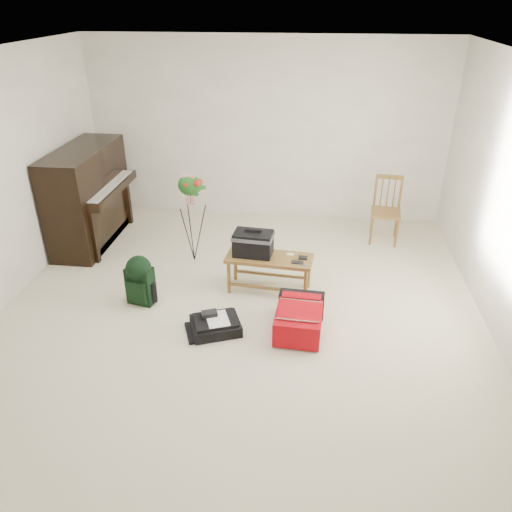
# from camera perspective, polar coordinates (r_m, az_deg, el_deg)

# --- Properties ---
(floor) EXTENTS (5.00, 5.50, 0.01)m
(floor) POSITION_cam_1_polar(r_m,az_deg,el_deg) (5.16, -2.08, -7.17)
(floor) COLOR beige
(floor) RESTS_ON ground
(ceiling) EXTENTS (5.00, 5.50, 0.01)m
(ceiling) POSITION_cam_1_polar(r_m,az_deg,el_deg) (4.24, -2.70, 21.62)
(ceiling) COLOR white
(ceiling) RESTS_ON wall_back
(wall_back) EXTENTS (5.00, 0.04, 2.50)m
(wall_back) POSITION_cam_1_polar(r_m,az_deg,el_deg) (7.15, 1.15, 14.10)
(wall_back) COLOR white
(wall_back) RESTS_ON floor
(piano) EXTENTS (0.71, 1.50, 1.25)m
(piano) POSITION_cam_1_polar(r_m,az_deg,el_deg) (6.86, -18.54, 6.30)
(piano) COLOR black
(piano) RESTS_ON floor
(bench) EXTENTS (0.96, 0.45, 0.72)m
(bench) POSITION_cam_1_polar(r_m,az_deg,el_deg) (5.40, 0.23, 0.89)
(bench) COLOR olive
(bench) RESTS_ON floor
(dining_chair) EXTENTS (0.42, 0.42, 0.87)m
(dining_chair) POSITION_cam_1_polar(r_m,az_deg,el_deg) (6.79, 14.60, 5.05)
(dining_chair) COLOR olive
(dining_chair) RESTS_ON floor
(red_suitcase) EXTENTS (0.47, 0.68, 0.28)m
(red_suitcase) POSITION_cam_1_polar(r_m,az_deg,el_deg) (4.96, 4.97, -6.78)
(red_suitcase) COLOR red
(red_suitcase) RESTS_ON floor
(black_duffel) EXTENTS (0.57, 0.52, 0.20)m
(black_duffel) POSITION_cam_1_polar(r_m,az_deg,el_deg) (4.97, -4.65, -7.82)
(black_duffel) COLOR black
(black_duffel) RESTS_ON floor
(green_backpack) EXTENTS (0.31, 0.28, 0.55)m
(green_backpack) POSITION_cam_1_polar(r_m,az_deg,el_deg) (5.39, -13.16, -2.44)
(green_backpack) COLOR black
(green_backpack) RESTS_ON floor
(flower_stand) EXTENTS (0.36, 0.36, 1.14)m
(flower_stand) POSITION_cam_1_polar(r_m,az_deg,el_deg) (6.05, -7.35, 4.24)
(flower_stand) COLOR black
(flower_stand) RESTS_ON floor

